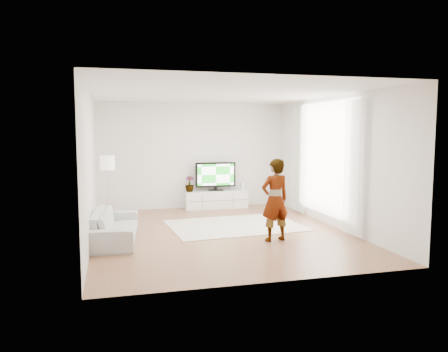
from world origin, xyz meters
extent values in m
plane|color=#9B6846|center=(0.00, 0.00, 0.00)|extent=(6.00, 6.00, 0.00)
plane|color=white|center=(0.00, 0.00, 2.80)|extent=(6.00, 6.00, 0.00)
cube|color=silver|center=(-2.50, 0.00, 1.40)|extent=(0.02, 6.00, 2.80)
cube|color=silver|center=(2.50, 0.00, 1.40)|extent=(0.02, 6.00, 2.80)
cube|color=silver|center=(0.00, 3.00, 1.40)|extent=(5.00, 0.02, 2.80)
cube|color=silver|center=(0.00, -3.00, 1.40)|extent=(5.00, 0.02, 2.80)
cube|color=white|center=(2.48, 0.30, 1.45)|extent=(0.01, 2.60, 2.50)
cube|color=white|center=(2.40, -1.00, 1.35)|extent=(0.04, 0.70, 2.60)
cube|color=white|center=(2.40, 1.60, 1.35)|extent=(0.04, 0.70, 2.60)
cube|color=white|center=(0.57, 2.77, 0.23)|extent=(1.67, 0.47, 0.47)
cube|color=black|center=(0.57, 2.53, 0.23)|extent=(1.62, 0.00, 0.01)
cube|color=black|center=(0.15, 2.53, 0.23)|extent=(0.01, 0.00, 0.41)
cube|color=black|center=(0.98, 2.53, 0.23)|extent=(0.01, 0.00, 0.41)
cube|color=black|center=(0.57, 2.79, 0.48)|extent=(0.39, 0.21, 0.02)
cube|color=black|center=(0.57, 2.79, 0.53)|extent=(0.08, 0.05, 0.08)
cube|color=black|center=(0.57, 2.79, 0.90)|extent=(1.08, 0.06, 0.66)
cube|color=green|center=(0.57, 2.76, 0.90)|extent=(0.99, 0.01, 0.56)
cube|color=white|center=(1.30, 2.77, 0.58)|extent=(0.07, 0.16, 0.22)
cube|color=#4CB2FF|center=(1.30, 2.68, 0.60)|extent=(0.01, 0.00, 0.12)
imported|color=#3F7238|center=(-0.14, 2.77, 0.67)|extent=(0.26, 0.26, 0.41)
cube|color=beige|center=(0.46, 0.54, 0.01)|extent=(2.94, 2.22, 0.01)
imported|color=#334772|center=(0.82, -0.92, 0.78)|extent=(0.62, 0.46, 1.54)
imported|color=#BABAB5|center=(-2.07, -0.15, 0.29)|extent=(0.96, 2.04, 0.58)
cylinder|color=silver|center=(-2.20, 1.93, 0.01)|extent=(0.26, 0.26, 0.02)
cylinder|color=silver|center=(-2.20, 1.93, 0.59)|extent=(0.03, 0.03, 1.15)
cylinder|color=white|center=(-2.20, 1.93, 1.33)|extent=(0.33, 0.33, 0.32)
camera|label=1|loc=(-2.10, -8.44, 2.07)|focal=35.00mm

